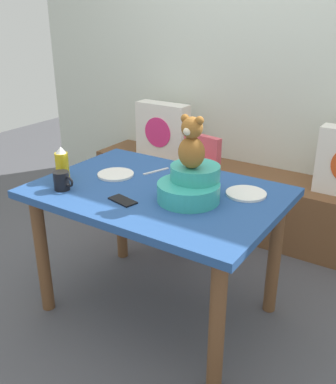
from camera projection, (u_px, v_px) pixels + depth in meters
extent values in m
plane|color=#4C4C51|center=(158.00, 308.00, 2.49)|extent=(8.00, 8.00, 0.00)
cube|color=silver|center=(271.00, 52.00, 3.09)|extent=(4.40, 0.10, 2.60)
cube|color=brown|center=(245.00, 201.00, 3.31)|extent=(2.60, 0.44, 0.46)
cube|color=white|center=(163.00, 131.00, 3.49)|extent=(0.44, 0.14, 0.44)
cylinder|color=#E02D72|center=(157.00, 133.00, 3.43)|extent=(0.24, 0.01, 0.24)
cube|color=#264C8C|center=(157.00, 193.00, 2.21)|extent=(1.25, 0.86, 0.04)
cylinder|color=brown|center=(42.00, 255.00, 2.36)|extent=(0.07, 0.07, 0.70)
cylinder|color=brown|center=(217.00, 327.00, 1.82)|extent=(0.07, 0.07, 0.70)
cylinder|color=brown|center=(121.00, 210.00, 2.88)|extent=(0.07, 0.07, 0.70)
cylinder|color=brown|center=(274.00, 256.00, 2.34)|extent=(0.07, 0.07, 0.70)
cylinder|color=#D84C59|center=(188.00, 178.00, 2.97)|extent=(0.34, 0.34, 0.10)
cube|color=#D84C59|center=(202.00, 152.00, 3.00)|extent=(0.30, 0.11, 0.24)
cube|color=white|center=(170.00, 176.00, 2.83)|extent=(0.33, 0.26, 0.02)
cylinder|color=silver|center=(160.00, 218.00, 3.05)|extent=(0.03, 0.03, 0.46)
cylinder|color=silver|center=(194.00, 228.00, 2.91)|extent=(0.03, 0.03, 0.46)
cylinder|color=silver|center=(181.00, 204.00, 3.26)|extent=(0.03, 0.03, 0.46)
cylinder|color=silver|center=(214.00, 213.00, 3.12)|extent=(0.03, 0.03, 0.46)
cylinder|color=teal|center=(188.00, 192.00, 2.05)|extent=(0.30, 0.30, 0.09)
cylinder|color=teal|center=(195.00, 172.00, 2.07)|extent=(0.24, 0.24, 0.07)
ellipsoid|color=#965E26|center=(191.00, 153.00, 1.99)|extent=(0.13, 0.11, 0.15)
sphere|color=#965E26|center=(192.00, 128.00, 1.95)|extent=(0.10, 0.10, 0.10)
sphere|color=beige|center=(187.00, 131.00, 1.92)|extent=(0.04, 0.04, 0.04)
sphere|color=#965E26|center=(185.00, 118.00, 1.95)|extent=(0.04, 0.04, 0.04)
sphere|color=#965E26|center=(200.00, 121.00, 1.91)|extent=(0.04, 0.04, 0.04)
cylinder|color=gold|center=(62.00, 167.00, 2.29)|extent=(0.07, 0.07, 0.15)
cone|color=white|center=(61.00, 150.00, 2.26)|extent=(0.06, 0.06, 0.03)
cylinder|color=black|center=(62.00, 181.00, 2.18)|extent=(0.08, 0.08, 0.09)
torus|color=black|center=(69.00, 182.00, 2.15)|extent=(0.06, 0.01, 0.06)
cylinder|color=white|center=(116.00, 174.00, 2.38)|extent=(0.20, 0.20, 0.01)
cylinder|color=white|center=(246.00, 194.00, 2.13)|extent=(0.20, 0.20, 0.01)
cube|color=black|center=(123.00, 201.00, 2.06)|extent=(0.16, 0.10, 0.01)
cube|color=silver|center=(156.00, 171.00, 2.43)|extent=(0.07, 0.17, 0.01)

